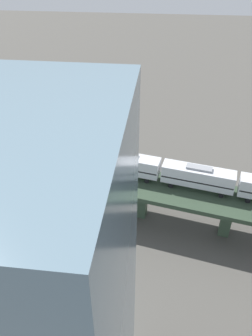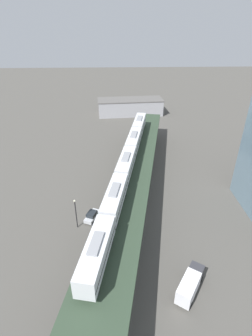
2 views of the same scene
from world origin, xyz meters
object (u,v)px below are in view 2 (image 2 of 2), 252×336
object	(u,v)px
delivery_truck	(190,284)
warehouse_building	(130,107)
street_car_blue	(82,304)
street_car_silver	(92,216)
subway_train	(126,164)
street_lamp	(76,211)

from	to	relation	value
delivery_truck	warehouse_building	bearing A→B (deg)	92.92
street_car_blue	warehouse_building	size ratio (longest dim) A/B	0.15
street_car_silver	warehouse_building	distance (m)	72.14
subway_train	warehouse_building	world-z (taller)	subway_train
subway_train	delivery_truck	bearing A→B (deg)	-69.37
street_car_silver	warehouse_building	xyz separation A→B (m)	(12.01, 71.09, 2.47)
street_car_blue	street_car_silver	xyz separation A→B (m)	(-0.00, 19.99, 0.00)
subway_train	street_car_blue	distance (m)	28.62
street_car_blue	street_lamp	size ratio (longest dim) A/B	0.64
street_lamp	warehouse_building	bearing A→B (deg)	78.55
delivery_truck	street_lamp	world-z (taller)	street_lamp
street_car_blue	street_lamp	world-z (taller)	street_lamp
street_lamp	delivery_truck	bearing A→B (deg)	-38.69
subway_train	delivery_truck	xyz separation A→B (m)	(9.02, -23.96, -8.36)
street_car_blue	delivery_truck	size ratio (longest dim) A/B	0.62
street_car_silver	street_car_blue	bearing A→B (deg)	-90.00
delivery_truck	warehouse_building	xyz separation A→B (m)	(-4.54, 89.00, 1.65)
street_car_blue	subway_train	bearing A→B (deg)	73.88
subway_train	street_lamp	distance (m)	14.66
subway_train	delivery_truck	world-z (taller)	subway_train
subway_train	street_car_silver	size ratio (longest dim) A/B	12.98
subway_train	street_lamp	bearing A→B (deg)	-141.05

